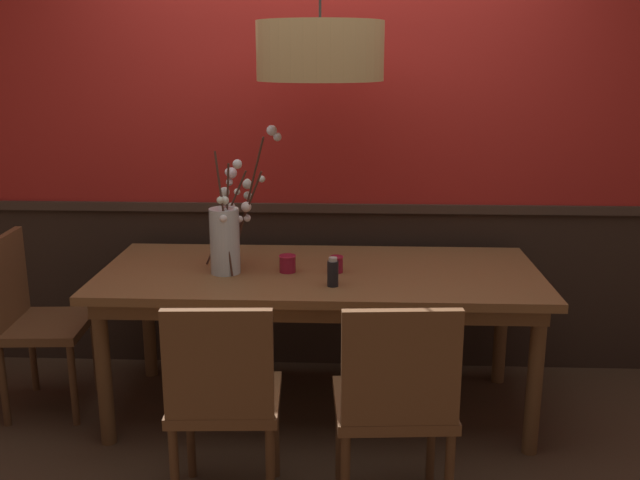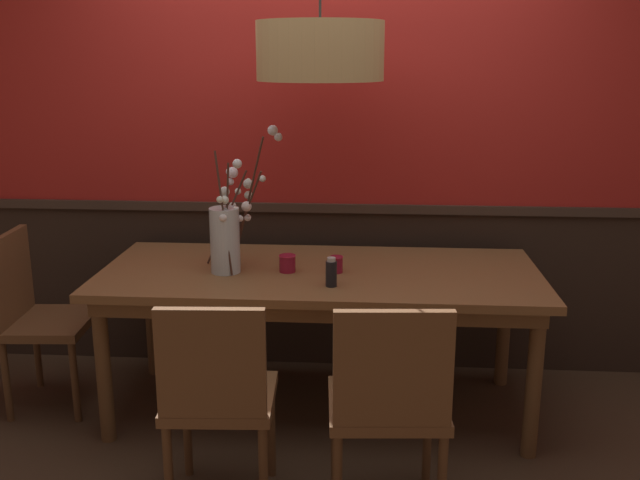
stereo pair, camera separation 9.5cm
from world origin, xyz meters
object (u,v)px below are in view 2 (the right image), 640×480
Objects in this scene: chair_near_side_right at (389,400)px; chair_near_side_left at (218,394)px; vase_with_blossoms at (228,233)px; candle_holder_nearer_edge at (336,264)px; condiment_bottle at (331,273)px; pendant_lamp at (321,51)px; chair_far_side_left at (286,259)px; chair_head_west_end at (35,310)px; dining_table at (320,285)px; candle_holder_nearer_center at (287,263)px; chair_far_side_right at (388,268)px.

chair_near_side_left is at bearing 177.32° from chair_near_side_right.
vase_with_blossoms is at bearing 131.90° from chair_near_side_right.
chair_near_side_left reaches higher than candle_holder_nearer_edge.
vase_with_blossoms is 0.54m from candle_holder_nearer_edge.
condiment_bottle reaches higher than candle_holder_nearer_edge.
candle_holder_nearer_edge is at bearing -29.26° from pendant_lamp.
chair_far_side_left is 1.48m from chair_head_west_end.
dining_table is 3.10× the size of vase_with_blossoms.
condiment_bottle is (0.22, -0.21, 0.02)m from candle_holder_nearer_center.
candle_holder_nearer_center is 0.08× the size of pendant_lamp.
candle_holder_nearer_center is at bearing -82.79° from chair_far_side_left.
chair_head_west_end is 2.01m from chair_far_side_right.
chair_far_side_right is at bearing 68.18° from chair_near_side_left.
chair_near_side_left is 0.98× the size of chair_near_side_right.
candle_holder_nearer_edge is at bearing -0.19° from chair_head_west_end.
vase_with_blossoms is 8.48× the size of candle_holder_nearer_edge.
chair_far_side_left is at bearing 79.47° from vase_with_blossoms.
chair_far_side_right is 1.57m from pendant_lamp.
chair_far_side_left is 0.95m from candle_holder_nearer_center.
pendant_lamp is at bearing -72.30° from chair_far_side_left.
chair_near_side_right is at bearing -91.07° from chair_far_side_right.
pendant_lamp is at bearing 104.31° from condiment_bottle.
vase_with_blossoms is 0.96m from pendant_lamp.
chair_near_side_right is at bearing -74.40° from candle_holder_nearer_edge.
vase_with_blossoms is (-0.11, 0.82, 0.43)m from chair_near_side_left.
chair_far_side_right is 0.97m from candle_holder_nearer_edge.
chair_far_side_right is (1.80, 0.88, -0.00)m from chair_head_west_end.
chair_far_side_left is 1.86m from chair_near_side_right.
chair_far_side_right is 11.32× the size of candle_holder_nearer_edge.
dining_table is at bearing 1.26° from chair_head_west_end.
pendant_lamp reaches higher than chair_far_side_right.
chair_far_side_left is 0.89× the size of pendant_lamp.
chair_far_side_left is 1.19m from condiment_bottle.
chair_head_west_end is 0.99× the size of chair_far_side_right.
chair_near_side_right reaches higher than candle_holder_nearer_edge.
chair_far_side_left is 1.10× the size of chair_near_side_left.
chair_head_west_end is 1.56m from condiment_bottle.
chair_near_side_right reaches higher than chair_near_side_left.
chair_near_side_right is 0.83× the size of pendant_lamp.
chair_near_side_left is 6.63× the size of condiment_bottle.
condiment_bottle is (-0.01, -0.21, 0.02)m from candle_holder_nearer_edge.
condiment_bottle is at bearing -93.47° from candle_holder_nearer_edge.
candle_holder_nearer_center is (0.18, 0.82, 0.28)m from chair_near_side_left.
chair_far_side_left is 1.08× the size of chair_head_west_end.
candle_holder_nearer_edge is at bearing -24.28° from dining_table.
chair_near_side_left is 1.85m from chair_far_side_right.
vase_with_blossoms is at bearing -100.53° from chair_far_side_left.
candle_holder_nearer_center is 1.04× the size of candle_holder_nearer_edge.
chair_far_side_right reaches higher than condiment_bottle.
candle_holder_nearer_center is at bearing 77.88° from chair_near_side_left.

